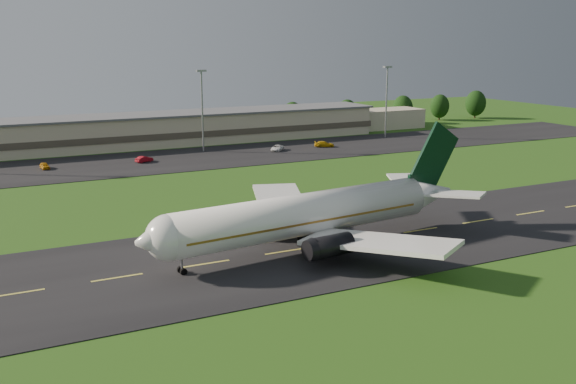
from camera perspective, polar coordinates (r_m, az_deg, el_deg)
name	(u,v)px	position (r m, az deg, el deg)	size (l,w,h in m)	color
ground	(357,241)	(90.02, 6.13, -4.33)	(360.00, 360.00, 0.00)	#1C4310
taxiway	(357,240)	(90.00, 6.13, -4.30)	(220.00, 30.00, 0.10)	black
apron	(194,158)	(153.94, -8.32, 2.99)	(260.00, 30.00, 0.10)	black
airliner	(309,215)	(85.14, 1.90, -2.02)	(51.22, 41.92, 15.57)	white
terminal	(189,128)	(178.04, -8.82, 5.63)	(145.00, 16.00, 8.40)	#B7A78C
light_mast_centre	(202,101)	(161.35, -7.66, 8.02)	(2.40, 1.20, 20.35)	gray
light_mast_east	(387,93)	(186.29, 8.76, 8.67)	(2.40, 1.20, 20.35)	gray
tree_line	(275,115)	(198.51, -1.18, 6.83)	(199.66, 8.50, 9.95)	black
service_vehicle_a	(45,166)	(148.81, -20.82, 2.19)	(1.61, 4.01, 1.37)	#BF7C0B
service_vehicle_b	(144,159)	(150.66, -12.66, 2.87)	(1.47, 4.23, 1.39)	maroon
service_vehicle_c	(277,148)	(162.71, -0.97, 3.94)	(2.31, 5.00, 1.39)	white
service_vehicle_d	(324,144)	(168.63, 3.25, 4.27)	(2.12, 5.21, 1.51)	#C4930B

